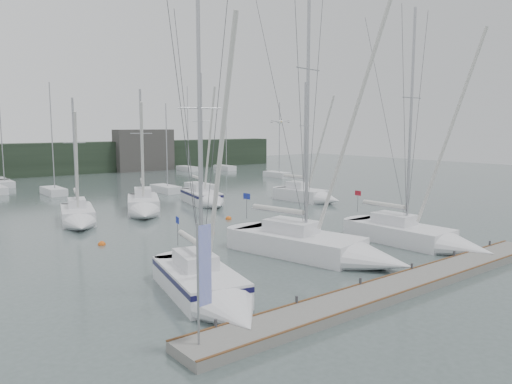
% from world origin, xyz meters
% --- Properties ---
extents(ground, '(160.00, 160.00, 0.00)m').
position_xyz_m(ground, '(0.00, 0.00, 0.00)').
color(ground, '#475654').
rests_on(ground, ground).
extents(dock, '(24.00, 2.00, 0.40)m').
position_xyz_m(dock, '(0.00, -5.00, 0.20)').
color(dock, '#62625D').
rests_on(dock, ground).
extents(far_treeline, '(90.00, 4.00, 5.00)m').
position_xyz_m(far_treeline, '(0.00, 62.00, 2.50)').
color(far_treeline, black).
rests_on(far_treeline, ground).
extents(far_building_right, '(10.00, 3.00, 7.00)m').
position_xyz_m(far_building_right, '(18.00, 60.00, 3.50)').
color(far_building_right, '#3E3B39').
rests_on(far_building_right, ground).
extents(sailboat_near_left, '(4.67, 9.35, 14.22)m').
position_xyz_m(sailboat_near_left, '(-8.28, -1.14, 0.57)').
color(sailboat_near_left, white).
rests_on(sailboat_near_left, ground).
extents(sailboat_near_center, '(5.66, 11.54, 18.45)m').
position_xyz_m(sailboat_near_center, '(1.07, 0.51, 0.60)').
color(sailboat_near_center, white).
rests_on(sailboat_near_center, ground).
extents(sailboat_near_right, '(3.19, 10.10, 15.94)m').
position_xyz_m(sailboat_near_right, '(8.02, -1.06, 0.56)').
color(sailboat_near_right, white).
rests_on(sailboat_near_right, ground).
extents(sailboat_mid_b, '(4.45, 8.28, 10.57)m').
position_xyz_m(sailboat_mid_b, '(-6.90, 19.73, 0.54)').
color(sailboat_mid_b, white).
rests_on(sailboat_mid_b, ground).
extents(sailboat_mid_c, '(5.72, 8.48, 11.60)m').
position_xyz_m(sailboat_mid_c, '(-0.89, 20.88, 0.62)').
color(sailboat_mid_c, white).
rests_on(sailboat_mid_c, ground).
extents(sailboat_mid_d, '(4.41, 8.53, 13.51)m').
position_xyz_m(sailboat_mid_d, '(6.27, 22.12, 0.61)').
color(sailboat_mid_d, white).
rests_on(sailboat_mid_d, ground).
extents(sailboat_mid_e, '(3.42, 7.64, 12.75)m').
position_xyz_m(sailboat_mid_e, '(15.71, 17.12, 0.58)').
color(sailboat_mid_e, white).
rests_on(sailboat_mid_e, ground).
extents(buoy_a, '(0.67, 0.67, 0.67)m').
position_xyz_m(buoy_a, '(-0.58, 10.93, 0.00)').
color(buoy_a, '#D75813').
rests_on(buoy_a, ground).
extents(buoy_b, '(0.51, 0.51, 0.51)m').
position_xyz_m(buoy_b, '(3.70, 14.67, 0.00)').
color(buoy_b, '#D75813').
rests_on(buoy_b, ground).
extents(buoy_c, '(0.51, 0.51, 0.51)m').
position_xyz_m(buoy_c, '(-7.91, 12.40, 0.00)').
color(buoy_c, '#D75813').
rests_on(buoy_c, ground).
extents(dock_banner, '(0.62, 0.15, 4.13)m').
position_xyz_m(dock_banner, '(-11.04, -4.87, 2.84)').
color(dock_banner, '#95979C').
rests_on(dock_banner, dock).
extents(seagull, '(0.99, 0.49, 0.20)m').
position_xyz_m(seagull, '(-1.65, 2.08, 7.87)').
color(seagull, silver).
rests_on(seagull, ground).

